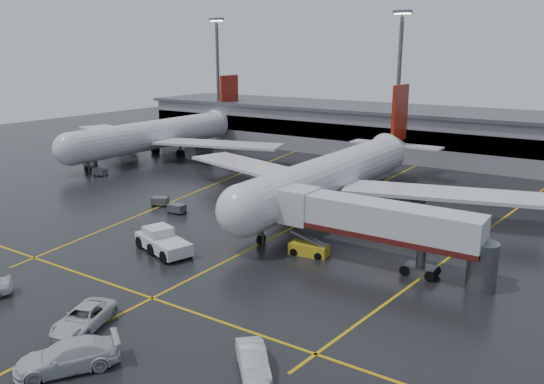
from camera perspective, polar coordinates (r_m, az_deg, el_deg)
The scene contains 21 objects.
ground at distance 60.33m, azimuth 2.64°, elevation -3.54°, with size 220.00×220.00×0.00m, color black.
apron_line_centre at distance 60.33m, azimuth 2.64°, elevation -3.54°, with size 0.25×90.00×0.02m, color gold.
apron_line_stop at distance 44.23m, azimuth -12.49°, elevation -10.86°, with size 60.00×0.25×0.02m, color gold.
apron_line_left at distance 79.37m, azimuth -6.04°, elevation 0.84°, with size 0.25×70.00×0.02m, color gold.
apron_line_right at distance 63.17m, azimuth 21.69°, elevation -3.75°, with size 0.25×70.00×0.02m, color gold.
terminal at distance 102.54m, azimuth 16.69°, elevation 5.88°, with size 122.00×19.00×8.60m.
light_mast_left at distance 117.80m, azimuth -5.73°, elevation 12.43°, with size 3.00×1.20×25.45m.
light_mast_mid at distance 97.60m, azimuth 13.21°, elevation 11.69°, with size 3.00×1.20×25.45m.
main_airliner at distance 67.45m, azimuth 6.93°, elevation 2.02°, with size 48.80×45.60×14.10m.
second_airliner at distance 101.68m, azimuth -11.53°, elevation 6.06°, with size 48.80×45.60×14.10m.
jet_bridge at distance 48.95m, azimuth 11.02°, elevation -3.32°, with size 19.90×3.40×6.05m.
pushback_tractor at distance 53.37m, azimuth -11.47°, elevation -5.19°, with size 7.27×4.66×2.42m.
belt_loader at distance 51.76m, azimuth 3.90°, elevation -6.01°, with size 3.87×2.16×2.34m.
service_van_a at distance 40.87m, azimuth -19.19°, elevation -12.40°, with size 2.54×5.51×1.53m, color silver.
service_van_b at distance 36.38m, azimuth -20.73°, elevation -15.86°, with size 2.50×6.15×1.78m, color silver.
service_van_c at distance 34.07m, azimuth -2.03°, elevation -17.30°, with size 1.61×4.63×1.52m, color silver.
baggage_cart_a at distance 65.63m, azimuth -9.99°, elevation -1.68°, with size 2.09×1.45×1.12m.
baggage_cart_b at distance 69.19m, azimuth -11.70°, elevation -0.92°, with size 2.37×2.04×1.12m.
baggage_cart_c at distance 71.75m, azimuth -2.52°, elevation -0.07°, with size 2.22×1.66×1.12m.
baggage_cart_d at distance 96.41m, azimuth -18.58°, elevation 2.98°, with size 2.36×2.01×1.12m.
baggage_cart_e at distance 88.44m, azimuth -17.62°, elevation 2.06°, with size 2.09×1.44×1.12m.
Camera 1 is at (29.37, -49.25, 18.75)m, focal length 35.77 mm.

